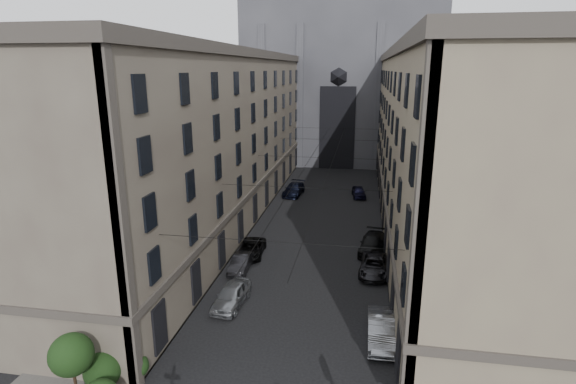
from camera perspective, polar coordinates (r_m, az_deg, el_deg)
The scene contains 15 objects.
sidewalk_left at distance 53.93m, azimuth -7.08°, elevation -2.84°, with size 7.00×80.00×0.15m, color #383533.
sidewalk_right at distance 52.12m, azimuth 15.69°, elevation -3.97°, with size 7.00×80.00×0.15m, color #383533.
building_left at distance 52.73m, azimuth -10.51°, elevation 6.97°, with size 13.60×60.60×18.85m.
building_right at distance 50.35m, azimuth 19.79°, elevation 5.93°, with size 13.60×60.60×18.85m.
gothic_tower at distance 88.07m, azimuth 6.94°, elevation 15.92°, with size 35.00×23.00×58.00m.
shrub_cluster at distance 26.96m, azimuth -23.43°, elevation -19.98°, with size 3.90×4.40×3.90m.
tram_wires at distance 49.77m, azimuth 4.21°, elevation 4.24°, with size 14.00×60.00×0.43m.
car_left_near at distance 34.03m, azimuth -7.19°, elevation -12.87°, with size 1.90×4.72×1.61m, color gray.
car_left_midnear at distance 39.30m, azimuth -5.98°, elevation -8.97°, with size 1.46×4.19×1.38m, color black.
car_left_midfar at distance 42.24m, azimuth -4.68°, elevation -7.17°, with size 2.25×4.88×1.36m, color black.
car_left_far at distance 61.76m, azimuth 0.75°, elevation 0.34°, with size 2.24×5.52×1.60m, color black.
car_right_near at distance 30.46m, azimuth 11.77°, elevation -16.74°, with size 1.72×4.93×1.62m, color slate.
car_right_midnear at distance 39.27m, azimuth 10.90°, elevation -9.15°, with size 2.39×5.18×1.44m, color black.
car_right_midfar at distance 43.59m, azimuth 10.70°, elevation -6.48°, with size 2.25×5.53×1.61m, color black.
car_right_far at distance 61.52m, azimuth 8.96°, elevation 0.00°, with size 1.67×4.15×1.41m, color black.
Camera 1 is at (4.55, -12.99, 16.86)m, focal length 28.00 mm.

